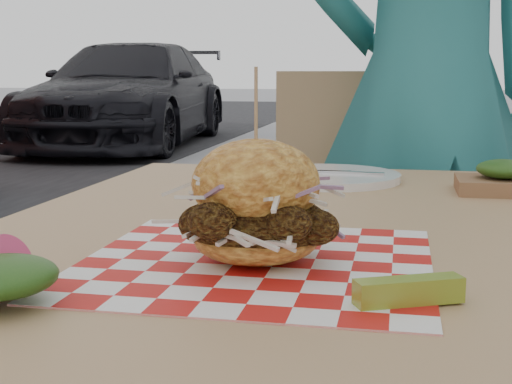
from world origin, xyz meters
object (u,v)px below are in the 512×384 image
car_dark (130,94)px  sandwich (256,209)px  patio_table (292,288)px  diner (427,93)px  patio_chair (351,223)px

car_dark → sandwich: (3.33, -8.18, 0.14)m
car_dark → patio_table: size_ratio=3.86×
diner → sandwich: 1.10m
patio_table → diner: bearing=78.2°
sandwich → patio_chair: bearing=88.8°
patio_table → sandwich: sandwich is taller
patio_table → patio_chair: 0.99m
car_dark → patio_chair: 7.79m
car_dark → patio_chair: car_dark is taller
car_dark → sandwich: 8.83m
diner → patio_table: size_ratio=1.49×
car_dark → sandwich: size_ratio=23.12×
patio_chair → sandwich: sandwich is taller
diner → patio_chair: (-0.18, 0.07, -0.34)m
car_dark → patio_table: (3.35, -8.01, 0.00)m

